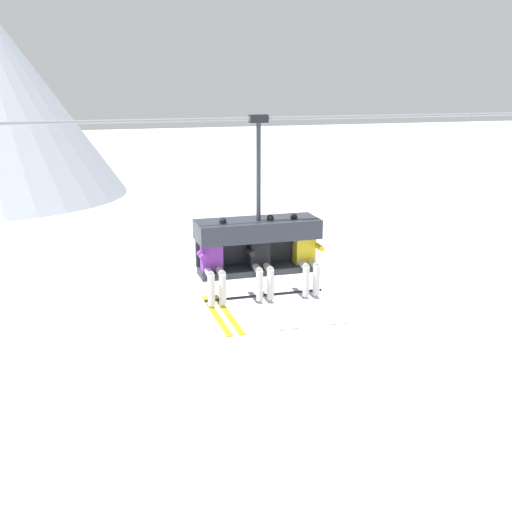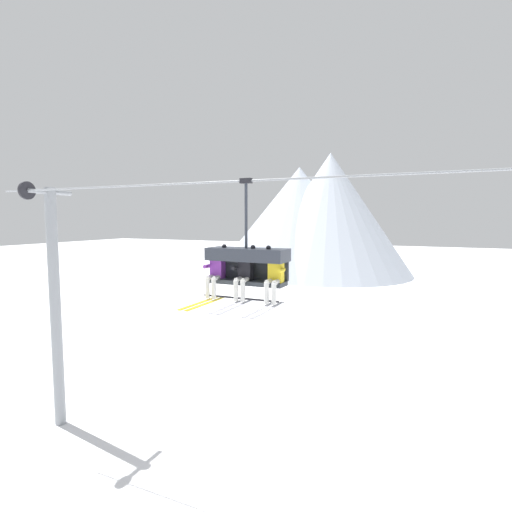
{
  "view_description": "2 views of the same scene",
  "coord_description": "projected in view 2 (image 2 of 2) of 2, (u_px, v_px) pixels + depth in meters",
  "views": [
    {
      "loc": [
        -4.11,
        -10.18,
        8.56
      ],
      "look_at": [
        -1.31,
        -0.66,
        5.78
      ],
      "focal_mm": 45.0,
      "sensor_mm": 36.0,
      "label": 1
    },
    {
      "loc": [
        2.81,
        -9.15,
        7.08
      ],
      "look_at": [
        -1.03,
        -0.85,
        6.22
      ],
      "focal_mm": 28.0,
      "sensor_mm": 36.0,
      "label": 2
    }
  ],
  "objects": [
    {
      "name": "mountain_peak_west",
      "position": [
        299.0,
        220.0,
        52.44
      ],
      "size": [
        22.24,
        22.24,
        13.74
      ],
      "color": "silver",
      "rests_on": "ground_plane"
    },
    {
      "name": "chairlift_chair",
      "position": [
        248.0,
        260.0,
        9.43
      ],
      "size": [
        1.95,
        0.74,
        2.77
      ],
      "color": "#33383D"
    },
    {
      "name": "mountain_peak_central",
      "position": [
        330.0,
        214.0,
        50.36
      ],
      "size": [
        20.54,
        20.54,
        15.24
      ],
      "color": "silver",
      "rests_on": "ground_plane"
    },
    {
      "name": "skier_purple",
      "position": [
        215.0,
        271.0,
        9.58
      ],
      "size": [
        0.48,
        1.7,
        1.34
      ],
      "color": "purple"
    },
    {
      "name": "lift_tower_near",
      "position": [
        55.0,
        302.0,
        13.42
      ],
      "size": [
        0.36,
        1.88,
        8.23
      ],
      "color": "gray",
      "rests_on": "ground_plane"
    },
    {
      "name": "ground_plane",
      "position": [
        307.0,
        499.0,
        10.11
      ],
      "size": [
        200.0,
        200.0,
        0.0
      ],
      "primitive_type": "plane",
      "color": "white"
    },
    {
      "name": "lift_cable",
      "position": [
        321.0,
        178.0,
        8.45
      ],
      "size": [
        20.71,
        0.05,
        0.05
      ],
      "color": "gray"
    },
    {
      "name": "skier_yellow",
      "position": [
        274.0,
        275.0,
        8.94
      ],
      "size": [
        0.48,
        1.7,
        1.34
      ],
      "color": "yellow"
    },
    {
      "name": "skier_black",
      "position": [
        244.0,
        273.0,
        9.26
      ],
      "size": [
        0.48,
        1.7,
        1.34
      ],
      "color": "black"
    }
  ]
}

